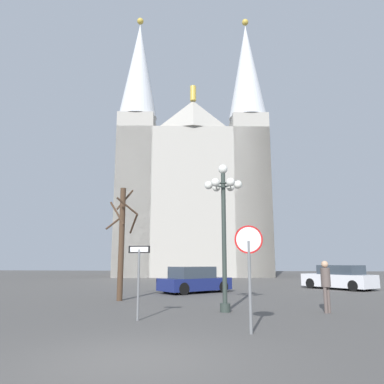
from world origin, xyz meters
The scene contains 9 objects.
ground_plane centered at (0.00, 0.00, 0.00)m, with size 120.00×120.00×0.00m, color #514F4C.
cathedral centered at (-2.55, 37.57, 10.29)m, with size 18.64×14.60×31.73m.
stop_sign centered at (2.30, 2.67, 1.84)m, with size 0.72×0.12×2.65m.
one_way_arrow_sign centered at (-0.96, 4.40, 1.40)m, with size 0.67×0.07×2.21m.
street_lamp centered at (1.63, 6.52, 3.50)m, with size 1.39×1.25×5.30m.
bare_tree centered at (-3.12, 9.80, 2.75)m, with size 1.58×1.58×5.14m.
parked_car_near_navy centered at (-0.19, 14.28, 0.67)m, with size 4.17×4.02×1.44m.
parked_car_far_white centered at (8.68, 17.69, 0.70)m, with size 4.20×4.45×1.49m.
pedestrian_walking centered at (5.12, 6.62, 1.07)m, with size 0.32×0.32×1.76m.
Camera 1 is at (1.79, -6.84, 1.75)m, focal length 34.36 mm.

